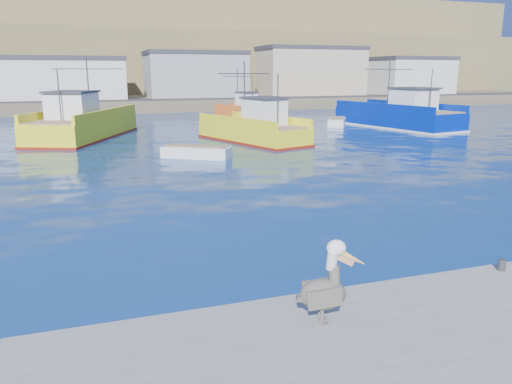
# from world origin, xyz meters

# --- Properties ---
(ground) EXTENTS (260.00, 260.00, 0.00)m
(ground) POSITION_xyz_m (0.00, 0.00, 0.00)
(ground) COLOR #072154
(ground) RESTS_ON ground
(dock_bollards) EXTENTS (36.20, 0.20, 0.30)m
(dock_bollards) POSITION_xyz_m (0.60, -3.40, 0.65)
(dock_bollards) COLOR #4C4C4C
(dock_bollards) RESTS_ON dock
(far_shore) EXTENTS (200.00, 81.00, 24.00)m
(far_shore) POSITION_xyz_m (0.00, 109.20, 8.98)
(far_shore) COLOR brown
(far_shore) RESTS_ON ground
(trawler_yellow_a) EXTENTS (9.78, 14.46, 6.83)m
(trawler_yellow_a) POSITION_xyz_m (-7.14, 31.96, 1.18)
(trawler_yellow_a) COLOR yellow
(trawler_yellow_a) RESTS_ON ground
(trawler_yellow_b) EXTENTS (6.96, 11.34, 6.44)m
(trawler_yellow_b) POSITION_xyz_m (5.89, 25.25, 1.01)
(trawler_yellow_b) COLOR yellow
(trawler_yellow_b) RESTS_ON ground
(trawler_blue) EXTENTS (7.60, 14.60, 6.85)m
(trawler_blue) POSITION_xyz_m (23.28, 30.88, 1.18)
(trawler_blue) COLOR #001C8F
(trawler_blue) RESTS_ON ground
(boat_orange) EXTENTS (5.11, 8.08, 5.98)m
(boat_orange) POSITION_xyz_m (11.02, 44.99, 1.00)
(boat_orange) COLOR #E15C1C
(boat_orange) RESTS_ON ground
(skiff_mid) EXTENTS (4.60, 3.75, 0.97)m
(skiff_mid) POSITION_xyz_m (-0.14, 19.21, 0.31)
(skiff_mid) COLOR silver
(skiff_mid) RESTS_ON ground
(skiff_far) EXTENTS (3.76, 4.72, 0.99)m
(skiff_far) POSITION_xyz_m (18.24, 34.58, 0.32)
(skiff_far) COLOR silver
(skiff_far) RESTS_ON ground
(pelican) EXTENTS (1.42, 0.77, 1.75)m
(pelican) POSITION_xyz_m (-2.54, -4.38, 1.25)
(pelican) COLOR #595451
(pelican) RESTS_ON dock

